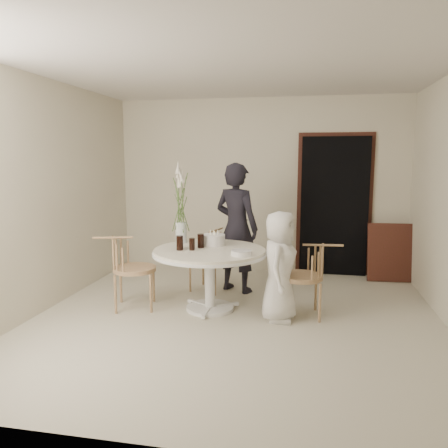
% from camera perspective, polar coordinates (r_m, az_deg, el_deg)
% --- Properties ---
extents(ground, '(4.50, 4.50, 0.00)m').
position_cam_1_polar(ground, '(4.99, 1.53, -12.28)').
color(ground, beige).
rests_on(ground, ground).
extents(room_shell, '(4.50, 4.50, 4.50)m').
position_cam_1_polar(room_shell, '(4.66, 1.61, 6.65)').
color(room_shell, silver).
rests_on(room_shell, ground).
extents(doorway, '(1.00, 0.10, 2.10)m').
position_cam_1_polar(doorway, '(6.84, 14.19, 2.22)').
color(doorway, black).
rests_on(doorway, ground).
extents(door_trim, '(1.12, 0.03, 2.22)m').
position_cam_1_polar(door_trim, '(6.87, 14.19, 2.75)').
color(door_trim, '#4F201B').
rests_on(door_trim, ground).
extents(table, '(1.33, 1.33, 0.73)m').
position_cam_1_polar(table, '(5.11, -1.87, -4.56)').
color(table, white).
rests_on(table, ground).
extents(picture_frame, '(0.65, 0.23, 0.84)m').
position_cam_1_polar(picture_frame, '(6.79, 20.86, -3.50)').
color(picture_frame, '#4F201B').
rests_on(picture_frame, ground).
extents(chair_far, '(0.52, 0.55, 0.81)m').
position_cam_1_polar(chair_far, '(5.99, -1.53, -3.50)').
color(chair_far, tan).
rests_on(chair_far, ground).
extents(chair_right, '(0.53, 0.50, 0.84)m').
position_cam_1_polar(chair_right, '(5.02, 11.40, -5.81)').
color(chair_right, tan).
rests_on(chair_right, ground).
extents(chair_left, '(0.60, 0.57, 0.88)m').
position_cam_1_polar(chair_left, '(5.31, -12.95, -4.79)').
color(chair_left, tan).
rests_on(chair_left, ground).
extents(girl, '(0.74, 0.63, 1.72)m').
position_cam_1_polar(girl, '(5.80, 1.65, -0.50)').
color(girl, black).
rests_on(girl, ground).
extents(boy, '(0.45, 0.63, 1.22)m').
position_cam_1_polar(boy, '(4.82, 7.26, -5.51)').
color(boy, white).
rests_on(boy, ground).
extents(birthday_cake, '(0.28, 0.28, 0.18)m').
position_cam_1_polar(birthday_cake, '(5.30, -1.37, -2.08)').
color(birthday_cake, white).
rests_on(birthday_cake, table).
extents(cola_tumbler_a, '(0.10, 0.10, 0.17)m').
position_cam_1_polar(cola_tumbler_a, '(5.04, -5.80, -2.47)').
color(cola_tumbler_a, black).
rests_on(cola_tumbler_a, table).
extents(cola_tumbler_b, '(0.08, 0.08, 0.14)m').
position_cam_1_polar(cola_tumbler_b, '(5.03, -4.20, -2.64)').
color(cola_tumbler_b, black).
rests_on(cola_tumbler_b, table).
extents(cola_tumbler_c, '(0.08, 0.08, 0.13)m').
position_cam_1_polar(cola_tumbler_c, '(5.12, -5.88, -2.50)').
color(cola_tumbler_c, black).
rests_on(cola_tumbler_c, table).
extents(cola_tumbler_d, '(0.09, 0.09, 0.16)m').
position_cam_1_polar(cola_tumbler_d, '(5.16, -3.06, -2.21)').
color(cola_tumbler_d, black).
rests_on(cola_tumbler_d, table).
extents(plate_stack, '(0.28, 0.28, 0.06)m').
position_cam_1_polar(plate_stack, '(4.76, 2.27, -3.79)').
color(plate_stack, white).
rests_on(plate_stack, table).
extents(flower_vase, '(0.14, 0.14, 1.02)m').
position_cam_1_polar(flower_vase, '(5.44, -5.67, 2.27)').
color(flower_vase, silver).
rests_on(flower_vase, table).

